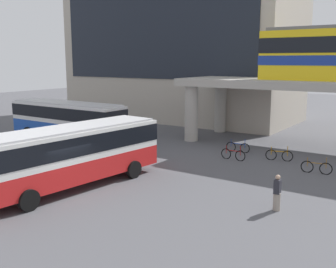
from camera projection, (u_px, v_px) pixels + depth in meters
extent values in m
plane|color=#515156|center=(171.00, 155.00, 28.18)|extent=(120.00, 120.00, 0.00)
cube|color=#B2A899|center=(181.00, 41.00, 45.58)|extent=(25.79, 11.40, 17.47)
cube|color=black|center=(151.00, 30.00, 40.75)|extent=(23.21, 0.10, 9.78)
cylinder|color=#ADA89E|center=(191.00, 114.00, 32.98)|extent=(1.10, 1.10, 4.53)
cylinder|color=#ADA89E|center=(220.00, 108.00, 37.25)|extent=(1.10, 1.10, 4.53)
cube|color=red|center=(68.00, 169.00, 20.73)|extent=(3.53, 11.19, 1.10)
cube|color=white|center=(67.00, 144.00, 20.49)|extent=(3.53, 11.19, 1.50)
cube|color=black|center=(67.00, 143.00, 20.48)|extent=(3.57, 11.23, 0.96)
cube|color=silver|center=(67.00, 129.00, 20.35)|extent=(3.35, 10.63, 0.12)
cylinder|color=black|center=(104.00, 162.00, 24.28)|extent=(0.37, 1.02, 1.00)
cylinder|color=black|center=(134.00, 169.00, 22.71)|extent=(0.37, 1.02, 1.00)
cylinder|color=black|center=(0.00, 189.00, 19.28)|extent=(0.37, 1.02, 1.00)
cylinder|color=black|center=(29.00, 200.00, 17.71)|extent=(0.37, 1.02, 1.00)
cube|color=#1E4CB2|center=(67.00, 128.00, 33.14)|extent=(11.02, 2.59, 1.10)
cube|color=silver|center=(67.00, 113.00, 32.91)|extent=(11.02, 2.59, 1.50)
cube|color=black|center=(67.00, 112.00, 32.89)|extent=(11.06, 2.63, 0.96)
cube|color=silver|center=(66.00, 103.00, 32.76)|extent=(10.47, 2.46, 0.12)
cylinder|color=black|center=(28.00, 133.00, 34.20)|extent=(1.00, 0.29, 1.00)
cylinder|color=black|center=(52.00, 129.00, 36.22)|extent=(1.00, 0.29, 1.00)
cylinder|color=black|center=(83.00, 142.00, 30.51)|extent=(1.00, 0.29, 1.00)
cylinder|color=black|center=(105.00, 136.00, 32.53)|extent=(1.00, 0.29, 1.00)
torus|color=black|center=(245.00, 148.00, 28.91)|extent=(0.74, 0.13, 0.74)
torus|color=black|center=(231.00, 147.00, 29.41)|extent=(0.74, 0.13, 0.74)
cylinder|color=#1E3FA5|center=(238.00, 144.00, 29.11)|extent=(1.05, 0.15, 0.05)
cylinder|color=#1E3FA5|center=(231.00, 143.00, 29.36)|extent=(0.04, 0.04, 0.55)
cylinder|color=#1E3FA5|center=(245.00, 143.00, 28.85)|extent=(0.04, 0.04, 0.65)
torus|color=black|center=(287.00, 156.00, 26.52)|extent=(0.73, 0.24, 0.74)
torus|color=black|center=(271.00, 155.00, 26.88)|extent=(0.73, 0.24, 0.74)
cylinder|color=orange|center=(279.00, 151.00, 26.65)|extent=(1.03, 0.30, 0.05)
cylinder|color=orange|center=(271.00, 151.00, 26.82)|extent=(0.04, 0.04, 0.55)
cylinder|color=orange|center=(288.00, 151.00, 26.46)|extent=(0.04, 0.04, 0.65)
torus|color=black|center=(240.00, 156.00, 26.60)|extent=(0.74, 0.08, 0.74)
torus|color=black|center=(226.00, 154.00, 27.21)|extent=(0.74, 0.08, 0.74)
cylinder|color=#B21E1E|center=(233.00, 151.00, 26.86)|extent=(1.05, 0.08, 0.05)
cylinder|color=#B21E1E|center=(226.00, 149.00, 27.16)|extent=(0.04, 0.04, 0.55)
cylinder|color=#B21E1E|center=(240.00, 151.00, 26.54)|extent=(0.04, 0.04, 0.65)
torus|color=black|center=(326.00, 169.00, 23.43)|extent=(0.74, 0.15, 0.74)
torus|color=black|center=(307.00, 167.00, 23.90)|extent=(0.74, 0.15, 0.74)
cylinder|color=#996626|center=(317.00, 163.00, 23.61)|extent=(1.05, 0.18, 0.05)
cylinder|color=#996626|center=(307.00, 162.00, 23.84)|extent=(0.04, 0.04, 0.55)
cylinder|color=#996626|center=(326.00, 163.00, 23.37)|extent=(0.04, 0.04, 0.65)
cylinder|color=gray|center=(277.00, 202.00, 17.81)|extent=(0.32, 0.32, 0.79)
cube|color=#26262D|center=(277.00, 186.00, 17.68)|extent=(0.29, 0.42, 0.63)
sphere|color=tan|center=(278.00, 177.00, 17.61)|extent=(0.22, 0.22, 0.22)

